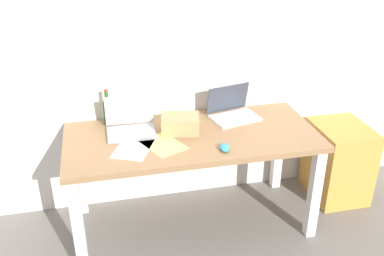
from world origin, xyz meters
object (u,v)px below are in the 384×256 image
object	(u,v)px
desk	(192,147)
beer_bottle	(108,111)
laptop_left	(131,125)
cardboard_box	(180,124)
filing_cabinet	(338,161)
computer_mouse	(224,148)
laptop_right	(232,111)

from	to	relation	value
desk	beer_bottle	xyz separation A→B (m)	(-0.54, 0.30, 0.19)
desk	beer_bottle	world-z (taller)	beer_bottle
desk	laptop_left	bearing A→B (deg)	160.88
cardboard_box	filing_cabinet	size ratio (longest dim) A/B	0.42
filing_cabinet	laptop_left	bearing A→B (deg)	178.91
computer_mouse	filing_cabinet	bearing A→B (deg)	26.08
laptop_right	computer_mouse	distance (m)	0.50
laptop_right	filing_cabinet	distance (m)	1.00
laptop_right	computer_mouse	world-z (taller)	laptop_right
beer_bottle	filing_cabinet	distance (m)	1.85
laptop_right	beer_bottle	size ratio (longest dim) A/B	1.47
desk	computer_mouse	bearing A→B (deg)	-58.67
desk	cardboard_box	xyz separation A→B (m)	(-0.07, 0.06, 0.16)
laptop_left	computer_mouse	distance (m)	0.68
filing_cabinet	beer_bottle	bearing A→B (deg)	173.87
laptop_right	beer_bottle	world-z (taller)	beer_bottle
laptop_left	laptop_right	world-z (taller)	laptop_left
laptop_left	desk	bearing A→B (deg)	-19.12
laptop_right	cardboard_box	xyz separation A→B (m)	(-0.42, -0.14, 0.01)
laptop_left	filing_cabinet	world-z (taller)	laptop_left
laptop_right	beer_bottle	xyz separation A→B (m)	(-0.89, 0.09, 0.05)
laptop_left	cardboard_box	xyz separation A→B (m)	(0.33, -0.07, 0.01)
beer_bottle	computer_mouse	bearing A→B (deg)	-38.33
desk	cardboard_box	distance (m)	0.18
computer_mouse	laptop_left	bearing A→B (deg)	152.23
desk	laptop_left	world-z (taller)	laptop_left
laptop_left	cardboard_box	distance (m)	0.34
cardboard_box	laptop_left	bearing A→B (deg)	167.52
desk	cardboard_box	size ratio (longest dim) A/B	6.74
beer_bottle	laptop_right	bearing A→B (deg)	-5.58
laptop_left	cardboard_box	world-z (taller)	laptop_left
desk	filing_cabinet	size ratio (longest dim) A/B	2.80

